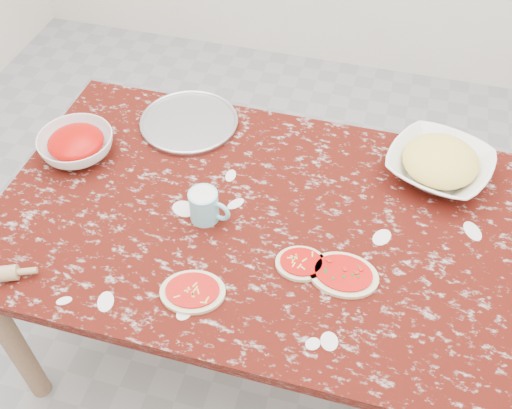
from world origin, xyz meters
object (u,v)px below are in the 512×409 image
object	(u,v)px
worktable	(256,233)
flour_mug	(205,206)
cheese_bowl	(439,166)
sauce_bowl	(77,146)
pizza_tray	(189,123)

from	to	relation	value
worktable	flour_mug	bearing A→B (deg)	-161.37
worktable	cheese_bowl	xyz separation A→B (m)	(0.52, 0.33, 0.12)
worktable	flour_mug	xyz separation A→B (m)	(-0.14, -0.05, 0.14)
sauce_bowl	flour_mug	size ratio (longest dim) A/B	1.87
pizza_tray	flour_mug	xyz separation A→B (m)	(0.20, -0.40, 0.05)
sauce_bowl	cheese_bowl	xyz separation A→B (m)	(1.17, 0.22, 0.00)
sauce_bowl	flour_mug	world-z (taller)	flour_mug
worktable	sauce_bowl	xyz separation A→B (m)	(-0.65, 0.11, 0.12)
cheese_bowl	flour_mug	bearing A→B (deg)	-150.45
worktable	pizza_tray	xyz separation A→B (m)	(-0.34, 0.35, 0.09)
pizza_tray	cheese_bowl	xyz separation A→B (m)	(0.86, -0.03, 0.03)
pizza_tray	sauce_bowl	size ratio (longest dim) A/B	1.37
worktable	pizza_tray	bearing A→B (deg)	134.25
cheese_bowl	pizza_tray	bearing A→B (deg)	178.25
cheese_bowl	flour_mug	world-z (taller)	flour_mug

